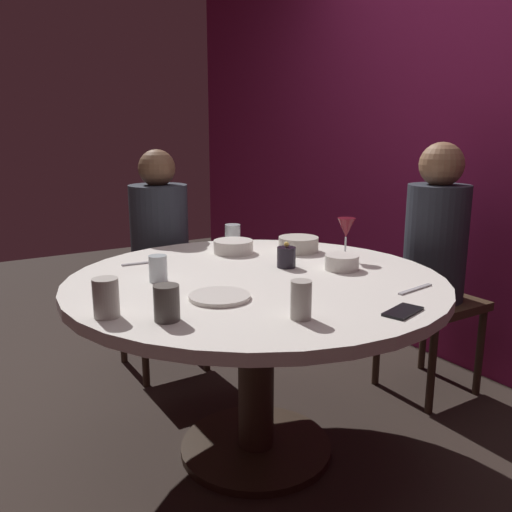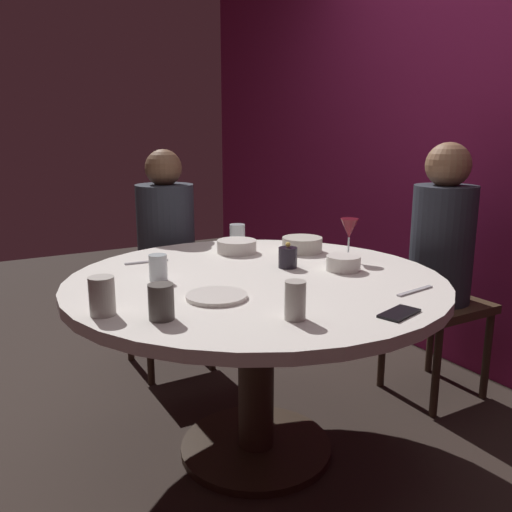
{
  "view_description": "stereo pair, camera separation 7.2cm",
  "coord_description": "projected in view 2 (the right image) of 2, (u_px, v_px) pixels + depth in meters",
  "views": [
    {
      "loc": [
        1.63,
        -1.02,
        1.25
      ],
      "look_at": [
        0.0,
        0.0,
        0.8
      ],
      "focal_mm": 37.65,
      "sensor_mm": 36.0,
      "label": 1
    },
    {
      "loc": [
        1.67,
        -0.96,
        1.25
      ],
      "look_at": [
        0.0,
        0.0,
        0.8
      ],
      "focal_mm": 37.65,
      "sensor_mm": 36.0,
      "label": 2
    }
  ],
  "objects": [
    {
      "name": "bowl_salad_center",
      "position": [
        343.0,
        263.0,
        2.08
      ],
      "size": [
        0.13,
        0.13,
        0.06
      ],
      "primitive_type": "cylinder",
      "color": "silver",
      "rests_on": "dining_table"
    },
    {
      "name": "wine_glass",
      "position": [
        349.0,
        230.0,
        2.23
      ],
      "size": [
        0.08,
        0.08,
        0.18
      ],
      "color": "silver",
      "rests_on": "dining_table"
    },
    {
      "name": "bowl_serving_large",
      "position": [
        237.0,
        246.0,
        2.38
      ],
      "size": [
        0.18,
        0.18,
        0.06
      ],
      "primitive_type": "cylinder",
      "color": "silver",
      "rests_on": "dining_table"
    },
    {
      "name": "cup_far_edge",
      "position": [
        295.0,
        300.0,
        1.53
      ],
      "size": [
        0.06,
        0.06,
        0.11
      ],
      "primitive_type": "cylinder",
      "color": "#B2ADA3",
      "rests_on": "dining_table"
    },
    {
      "name": "candle_holder",
      "position": [
        288.0,
        257.0,
        2.12
      ],
      "size": [
        0.07,
        0.07,
        0.1
      ],
      "color": "black",
      "rests_on": "dining_table"
    },
    {
      "name": "seated_diner_left",
      "position": [
        166.0,
        237.0,
        2.78
      ],
      "size": [
        0.4,
        0.4,
        1.16
      ],
      "rotation": [
        0.0,
        0.0,
        6.28
      ],
      "color": "#3F2D1E",
      "rests_on": "ground"
    },
    {
      "name": "fork_near_plate",
      "position": [
        146.0,
        262.0,
        2.21
      ],
      "size": [
        0.03,
        0.18,
        0.01
      ],
      "primitive_type": "cube",
      "rotation": [
        0.0,
        0.0,
        -0.09
      ],
      "color": "#B7B7BC",
      "rests_on": "dining_table"
    },
    {
      "name": "cell_phone",
      "position": [
        399.0,
        313.0,
        1.59
      ],
      "size": [
        0.11,
        0.15,
        0.01
      ],
      "primitive_type": "cube",
      "rotation": [
        0.0,
        0.0,
        3.43
      ],
      "color": "black",
      "rests_on": "dining_table"
    },
    {
      "name": "ground_plane",
      "position": [
        256.0,
        450.0,
        2.16
      ],
      "size": [
        8.0,
        8.0,
        0.0
      ],
      "primitive_type": "plane",
      "color": "#2D231E"
    },
    {
      "name": "cup_by_right_diner",
      "position": [
        158.0,
        268.0,
        1.94
      ],
      "size": [
        0.07,
        0.07,
        0.1
      ],
      "primitive_type": "cylinder",
      "color": "silver",
      "rests_on": "dining_table"
    },
    {
      "name": "seated_diner_back",
      "position": [
        442.0,
        245.0,
        2.47
      ],
      "size": [
        0.4,
        0.4,
        1.2
      ],
      "rotation": [
        0.0,
        0.0,
        4.71
      ],
      "color": "#3F2D1E",
      "rests_on": "ground"
    },
    {
      "name": "cup_near_candle",
      "position": [
        161.0,
        302.0,
        1.54
      ],
      "size": [
        0.07,
        0.07,
        0.1
      ],
      "primitive_type": "cylinder",
      "color": "#4C4742",
      "rests_on": "dining_table"
    },
    {
      "name": "cup_by_left_diner",
      "position": [
        237.0,
        234.0,
        2.57
      ],
      "size": [
        0.07,
        0.07,
        0.09
      ],
      "primitive_type": "cylinder",
      "color": "silver",
      "rests_on": "dining_table"
    },
    {
      "name": "cup_center_front",
      "position": [
        102.0,
        296.0,
        1.57
      ],
      "size": [
        0.08,
        0.08,
        0.12
      ],
      "primitive_type": "cylinder",
      "color": "#B2ADA3",
      "rests_on": "dining_table"
    },
    {
      "name": "dinner_plate",
      "position": [
        217.0,
        296.0,
        1.74
      ],
      "size": [
        0.2,
        0.2,
        0.01
      ],
      "primitive_type": "cylinder",
      "color": "silver",
      "rests_on": "dining_table"
    },
    {
      "name": "dining_table",
      "position": [
        256.0,
        312.0,
        2.03
      ],
      "size": [
        1.4,
        1.4,
        0.72
      ],
      "color": "silver",
      "rests_on": "ground"
    },
    {
      "name": "bowl_small_white",
      "position": [
        302.0,
        245.0,
        2.4
      ],
      "size": [
        0.18,
        0.18,
        0.07
      ],
      "primitive_type": "cylinder",
      "color": "beige",
      "rests_on": "dining_table"
    },
    {
      "name": "knife_near_plate",
      "position": [
        415.0,
        291.0,
        1.81
      ],
      "size": [
        0.04,
        0.18,
        0.01
      ],
      "primitive_type": "cube",
      "rotation": [
        0.0,
        0.0,
        0.15
      ],
      "color": "#B7B7BC",
      "rests_on": "dining_table"
    }
  ]
}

